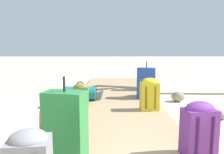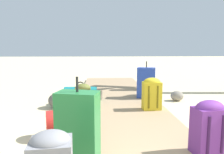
# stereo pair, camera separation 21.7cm
# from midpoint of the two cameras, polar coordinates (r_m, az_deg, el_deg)

# --- Properties ---
(ground_plane) EXTENTS (60.00, 60.00, 0.00)m
(ground_plane) POSITION_cam_midpoint_polar(r_m,az_deg,el_deg) (3.80, 3.35, -10.44)
(ground_plane) COLOR beige
(boardwalk) EXTENTS (1.71, 7.28, 0.08)m
(boardwalk) POSITION_cam_midpoint_polar(r_m,az_deg,el_deg) (4.49, 2.73, -7.09)
(boardwalk) COLOR tan
(boardwalk) RESTS_ON ground
(backpack_olive) EXTENTS (0.28, 0.24, 0.48)m
(backpack_olive) POSITION_cam_midpoint_polar(r_m,az_deg,el_deg) (3.86, -6.86, -5.08)
(backpack_olive) COLOR olive
(backpack_olive) RESTS_ON boardwalk
(backpack_yellow) EXTENTS (0.33, 0.24, 0.58)m
(backpack_yellow) POSITION_cam_midpoint_polar(r_m,az_deg,el_deg) (3.88, 11.69, -4.30)
(backpack_yellow) COLOR gold
(backpack_yellow) RESTS_ON boardwalk
(suitcase_green) EXTENTS (0.44, 0.32, 0.84)m
(suitcase_green) POSITION_cam_midpoint_polar(r_m,az_deg,el_deg) (2.14, -9.56, -12.99)
(suitcase_green) COLOR #237538
(suitcase_green) RESTS_ON boardwalk
(suitcase_blue) EXTENTS (0.44, 0.33, 0.82)m
(suitcase_blue) POSITION_cam_midpoint_polar(r_m,az_deg,el_deg) (4.78, 10.52, -1.61)
(suitcase_blue) COLOR #2847B7
(suitcase_blue) RESTS_ON boardwalk
(backpack_purple) EXTENTS (0.35, 0.27, 0.57)m
(backpack_purple) POSITION_cam_midpoint_polar(r_m,az_deg,el_deg) (2.42, 24.86, -12.24)
(backpack_purple) COLOR #6B2D84
(backpack_purple) RESTS_ON boardwalk
(duffel_bag_teal) EXTENTS (0.70, 0.32, 0.41)m
(duffel_bag_teal) POSITION_cam_midpoint_polar(r_m,az_deg,el_deg) (4.59, -7.20, -4.36)
(duffel_bag_teal) COLOR #197A7F
(duffel_bag_teal) RESTS_ON boardwalk
(duffel_bag_red) EXTENTS (0.67, 0.44, 0.40)m
(duffel_bag_red) POSITION_cam_midpoint_polar(r_m,az_deg,el_deg) (2.98, -10.80, -11.07)
(duffel_bag_red) COLOR red
(duffel_bag_red) RESTS_ON boardwalk
(rock_right_far) EXTENTS (0.32, 0.32, 0.13)m
(rock_right_far) POSITION_cam_midpoint_polar(r_m,az_deg,el_deg) (4.10, 28.31, -9.01)
(rock_right_far) COLOR gray
(rock_right_far) RESTS_ON ground
(rock_right_mid) EXTENTS (0.29, 0.25, 0.23)m
(rock_right_mid) POSITION_cam_midpoint_polar(r_m,az_deg,el_deg) (5.01, 18.53, -5.03)
(rock_right_mid) COLOR gray
(rock_right_mid) RESTS_ON ground
(rock_left_mid) EXTENTS (0.45, 0.43, 0.31)m
(rock_left_mid) POSITION_cam_midpoint_polar(r_m,az_deg,el_deg) (4.42, -13.08, -5.98)
(rock_left_mid) COLOR #5B5651
(rock_left_mid) RESTS_ON ground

